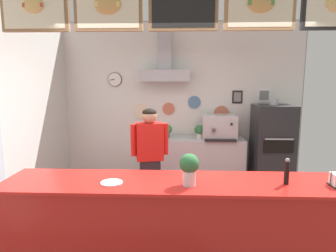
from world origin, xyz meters
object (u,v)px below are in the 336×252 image
at_px(potted_sage, 200,131).
at_px(pepper_grinder, 287,171).
at_px(espresso_machine, 219,127).
at_px(basil_vase, 189,168).
at_px(pizza_oven, 272,149).
at_px(potted_oregano, 167,130).
at_px(condiment_plate, 112,183).
at_px(shop_worker, 150,159).

distance_m(potted_sage, pepper_grinder, 2.57).
xyz_separation_m(espresso_machine, basil_vase, (-0.60, -2.56, 0.04)).
xyz_separation_m(pizza_oven, pepper_grinder, (-0.61, -2.37, 0.37)).
bearing_deg(potted_sage, potted_oregano, 172.94).
relative_size(pizza_oven, pepper_grinder, 6.61).
bearing_deg(espresso_machine, potted_oregano, 176.09).
distance_m(potted_oregano, condiment_plate, 2.64).
height_order(potted_sage, basil_vase, basil_vase).
height_order(shop_worker, pepper_grinder, shop_worker).
relative_size(potted_oregano, potted_sage, 0.96).
bearing_deg(pepper_grinder, potted_oregano, 115.24).
height_order(pizza_oven, espresso_machine, pizza_oven).
height_order(potted_sage, condiment_plate, potted_sage).
bearing_deg(potted_oregano, basil_vase, -83.14).
distance_m(espresso_machine, condiment_plate, 2.86).
bearing_deg(pizza_oven, shop_worker, -152.51).
height_order(pizza_oven, basil_vase, pizza_oven).
height_order(shop_worker, basil_vase, shop_worker).
bearing_deg(shop_worker, potted_oregano, -110.87).
bearing_deg(potted_oregano, espresso_machine, -3.91).
distance_m(shop_worker, condiment_plate, 1.40).
relative_size(espresso_machine, potted_sage, 2.44).
relative_size(pizza_oven, potted_sage, 6.71).
relative_size(shop_worker, espresso_machine, 2.65).
relative_size(shop_worker, pepper_grinder, 6.36).
bearing_deg(shop_worker, condiment_plate, 68.93).
bearing_deg(potted_oregano, condiment_plate, -98.72).
bearing_deg(pepper_grinder, espresso_machine, 96.63).
bearing_deg(potted_sage, pizza_oven, -5.40).
height_order(espresso_machine, condiment_plate, espresso_machine).
relative_size(shop_worker, condiment_plate, 7.77).
xyz_separation_m(potted_sage, condiment_plate, (-0.98, -2.53, -0.05)).
bearing_deg(basil_vase, potted_oregano, 96.86).
xyz_separation_m(espresso_machine, condiment_plate, (-1.32, -2.54, -0.11)).
relative_size(condiment_plate, pepper_grinder, 0.82).
bearing_deg(condiment_plate, espresso_machine, 62.62).
bearing_deg(pizza_oven, potted_oregano, 174.07).
xyz_separation_m(potted_sage, basil_vase, (-0.26, -2.55, 0.11)).
distance_m(espresso_machine, potted_oregano, 0.92).
xyz_separation_m(potted_oregano, pepper_grinder, (1.21, -2.56, 0.07)).
distance_m(espresso_machine, potted_sage, 0.34).
xyz_separation_m(condiment_plate, basil_vase, (0.72, -0.02, 0.15)).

